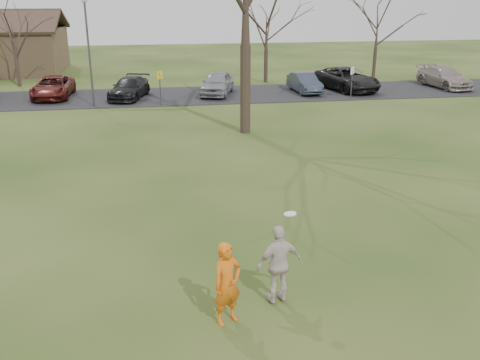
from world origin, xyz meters
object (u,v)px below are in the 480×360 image
Objects in this scene: car_5 at (305,83)px; lamp_post at (88,39)px; car_2 at (53,87)px; car_7 at (444,77)px; player_defender at (227,284)px; catching_play at (279,264)px; car_3 at (129,88)px; car_6 at (347,79)px; car_4 at (217,83)px.

lamp_post reaches higher than car_5.
car_7 is (26.93, -0.37, 0.03)m from car_2.
player_defender is at bearing -71.90° from car_2.
lamp_post reaches higher than car_7.
catching_play is 23.65m from lamp_post.
catching_play is at bearing -65.27° from car_3.
player_defender reaches higher than car_3.
player_defender is at bearing -113.57° from car_5.
car_7 reaches higher than car_3.
car_6 is 2.56× the size of catching_play.
car_7 is at bearing 6.40° from lamp_post.
car_7 reaches higher than car_2.
car_6 reaches higher than car_5.
car_3 is 1.02× the size of car_4.
lamp_post is at bearing 173.79° from car_6.
car_2 is 0.88× the size of car_6.
lamp_post is (-2.06, -2.12, 3.28)m from car_3.
car_7 is at bearing -2.60° from car_5.
car_7 is 0.77× the size of lamp_post.
lamp_post is at bearing -175.02° from car_5.
car_4 is at bearing 173.16° from car_7.
catching_play is (1.23, 0.56, 0.06)m from player_defender.
car_2 is at bearing 163.58° from car_6.
car_2 is 4.97m from car_3.
car_5 is at bearing 16.37° from car_4.
car_6 reaches higher than car_4.
car_3 is at bearing 176.40° from car_5.
lamp_post reaches higher than car_4.
lamp_post is at bearing -119.01° from car_3.
car_5 is 0.62× the size of lamp_post.
car_5 is at bearing 16.23° from car_3.
car_3 is 1.15× the size of car_5.
lamp_post is (2.82, -3.08, 3.26)m from car_2.
catching_play is at bearing -69.07° from car_2.
car_2 is at bearing 132.46° from lamp_post.
car_2 reaches higher than car_3.
car_6 is at bearing 0.61° from car_2.
car_6 reaches higher than car_7.
car_3 is at bearing -159.21° from car_4.
car_3 is at bearing 45.82° from lamp_post.
car_7 reaches higher than car_5.
car_2 is 1.24× the size of car_5.
catching_play is (-1.57, -25.07, 0.19)m from car_4.
player_defender is 0.38× the size of car_7.
car_5 is 0.81× the size of car_7.
car_6 is at bearing 9.27° from lamp_post.
car_7 is 24.48m from lamp_post.
car_7 is (16.32, 0.26, -0.05)m from car_4.
car_4 is at bearing 166.44° from car_6.
car_4 is at bearing 17.43° from lamp_post.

